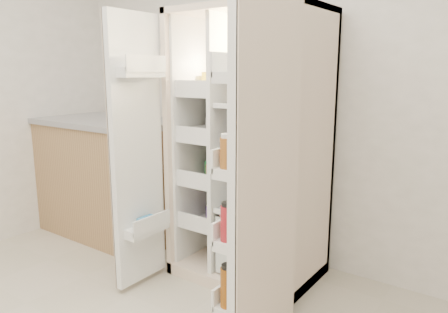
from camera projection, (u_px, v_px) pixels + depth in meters
The scene contains 5 objects.
wall_back at pixel (280, 79), 3.07m from camera, with size 4.00×0.02×2.70m, color white.
refrigerator at pixel (255, 169), 2.91m from camera, with size 0.92×0.70×1.80m.
freezer_door at pixel (137, 154), 2.70m from camera, with size 0.15×0.40×1.72m.
fridge_door at pixel (263, 184), 2.07m from camera, with size 0.17×0.58×1.72m.
kitchen_counter at pixel (109, 176), 3.70m from camera, with size 1.39×0.74×1.01m.
Camera 1 is at (1.50, -0.77, 1.41)m, focal length 34.00 mm.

